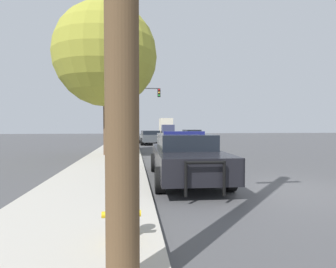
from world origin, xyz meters
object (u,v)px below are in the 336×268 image
Objects in this scene: police_car at (185,155)px; fire_hydrant at (122,211)px; car_background_oncoming at (192,135)px; traffic_light at (142,103)px; box_truck at (166,126)px; car_background_midblock at (150,137)px; tree_sidewalk_far at (123,107)px; tree_sidewalk_near at (106,56)px.

police_car reaches higher than fire_hydrant.
car_background_oncoming reaches higher than fire_hydrant.
car_background_oncoming is (5.58, 0.55, -3.41)m from traffic_light.
car_background_oncoming is at bearing 91.32° from box_truck.
tree_sidewalk_far reaches higher than car_background_midblock.
tree_sidewalk_far reaches higher than box_truck.
fire_hydrant is 12.52m from tree_sidewalk_near.
fire_hydrant is at bearing -97.84° from car_background_midblock.
car_background_midblock is 13.95m from tree_sidewalk_far.
police_car is 8.86m from tree_sidewalk_near.
police_car is 0.84× the size of tree_sidewalk_far.
tree_sidewalk_near is at bearing 54.62° from car_background_oncoming.
fire_hydrant is 0.09× the size of tree_sidewalk_near.
tree_sidewalk_far is at bearing 59.07° from box_truck.
tree_sidewalk_near is (-7.81, -35.67, 3.98)m from box_truck.
traffic_light is (-0.83, 19.42, 3.34)m from police_car.
tree_sidewalk_near is (-3.08, -10.05, 4.97)m from car_background_midblock.
car_background_midblock is at bearing -87.65° from police_car.
tree_sidewalk_far is (-7.83, -12.57, 2.83)m from box_truck.
car_background_oncoming is 0.49× the size of tree_sidewalk_near.
tree_sidewalk_far is at bearing 102.92° from traffic_light.
police_car is 1.18× the size of car_background_midblock.
box_truck is 15.07m from tree_sidewalk_far.
traffic_light is at bearing 101.75° from car_background_midblock.
box_truck is at bearing 77.64° from tree_sidewalk_near.
box_truck reaches higher than police_car.
tree_sidewalk_far is at bearing 100.15° from car_background_midblock.
tree_sidewalk_near reaches higher than traffic_light.
car_background_oncoming is 0.53× the size of box_truck.
car_background_oncoming is at bearing 5.61° from traffic_light.
car_background_midblock is at bearing 72.96° from tree_sidewalk_near.
tree_sidewalk_far is at bearing -81.87° from police_car.
traffic_light reaches higher than car_background_oncoming.
traffic_light is at bearing -85.57° from police_car.
fire_hydrant is at bearing 70.46° from car_background_oncoming.
fire_hydrant is 24.37m from traffic_light.
police_car is at bearing -87.56° from traffic_light.
tree_sidewalk_near is (-2.36, -12.75, 1.56)m from traffic_light.
traffic_light is 1.39× the size of car_background_oncoming.
traffic_light is 0.75× the size of box_truck.
box_truck is (4.73, 25.62, 0.98)m from car_background_midblock.
traffic_light is 13.06m from tree_sidewalk_near.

